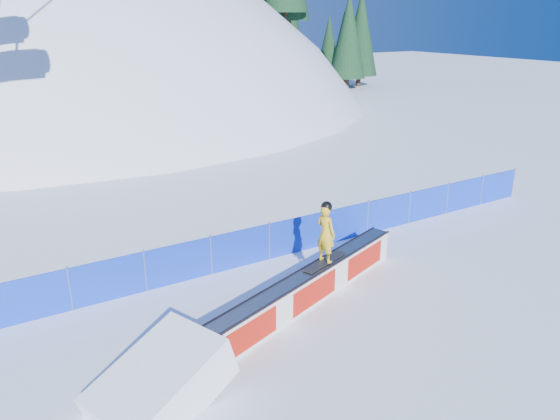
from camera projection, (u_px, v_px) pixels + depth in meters
ground at (391, 312)px, 14.15m from camera, size 160.00×160.00×0.00m
snow_hill at (85, 287)px, 53.78m from camera, size 64.00×64.00×64.00m
safety_fence at (296, 235)px, 17.55m from camera, size 22.05×0.05×1.30m
rail_box at (307, 289)px, 14.38m from camera, size 7.63×3.15×0.95m
snow_ramp at (162, 400)px, 10.91m from camera, size 3.16×2.54×1.72m
snowboarder at (326, 233)px, 14.53m from camera, size 1.67×0.84×1.74m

